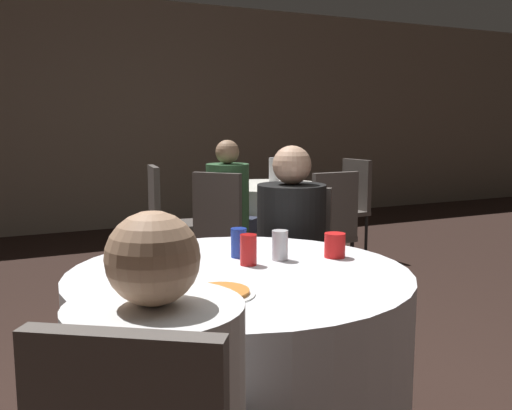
{
  "coord_description": "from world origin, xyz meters",
  "views": [
    {
      "loc": [
        -0.98,
        -1.97,
        1.32
      ],
      "look_at": [
        0.38,
        0.86,
        0.86
      ],
      "focal_mm": 40.0,
      "sensor_mm": 36.0,
      "label": 1
    }
  ],
  "objects_px": {
    "soda_can_silver": "(280,245)",
    "bottle_far": "(274,171)",
    "pizza_plate_near": "(220,293)",
    "chair_far_south": "(329,223)",
    "table_near": "(240,366)",
    "person_black_shirt": "(289,254)",
    "table_far": "(269,227)",
    "soda_can_red": "(248,250)",
    "chair_far_west": "(164,212)",
    "chair_near_northeast": "(295,257)",
    "soda_can_blue": "(239,243)",
    "chair_far_southwest": "(222,224)",
    "person_green_jacket": "(232,216)",
    "chair_far_east": "(350,199)"
  },
  "relations": [
    {
      "from": "chair_far_southwest",
      "to": "pizza_plate_near",
      "type": "relative_size",
      "value": 4.12
    },
    {
      "from": "person_green_jacket",
      "to": "soda_can_silver",
      "type": "xyz_separation_m",
      "value": [
        -0.64,
        -2.0,
        0.22
      ]
    },
    {
      "from": "chair_far_east",
      "to": "pizza_plate_near",
      "type": "distance_m",
      "value": 3.91
    },
    {
      "from": "bottle_far",
      "to": "soda_can_red",
      "type": "bearing_deg",
      "value": -119.39
    },
    {
      "from": "chair_far_west",
      "to": "chair_far_southwest",
      "type": "bearing_deg",
      "value": 24.4
    },
    {
      "from": "person_green_jacket",
      "to": "bottle_far",
      "type": "xyz_separation_m",
      "value": [
        0.63,
        0.51,
        0.28
      ]
    },
    {
      "from": "chair_far_south",
      "to": "bottle_far",
      "type": "height_order",
      "value": "bottle_far"
    },
    {
      "from": "chair_far_east",
      "to": "person_black_shirt",
      "type": "distance_m",
      "value": 2.69
    },
    {
      "from": "chair_near_northeast",
      "to": "soda_can_red",
      "type": "xyz_separation_m",
      "value": [
        -0.63,
        -0.74,
        0.26
      ]
    },
    {
      "from": "soda_can_red",
      "to": "soda_can_silver",
      "type": "xyz_separation_m",
      "value": [
        0.15,
        0.02,
        0.0
      ]
    },
    {
      "from": "table_far",
      "to": "pizza_plate_near",
      "type": "xyz_separation_m",
      "value": [
        -1.63,
        -2.85,
        0.39
      ]
    },
    {
      "from": "table_far",
      "to": "soda_can_blue",
      "type": "bearing_deg",
      "value": -119.57
    },
    {
      "from": "soda_can_red",
      "to": "table_near",
      "type": "bearing_deg",
      "value": -135.49
    },
    {
      "from": "chair_far_southwest",
      "to": "chair_near_northeast",
      "type": "bearing_deg",
      "value": -43.12
    },
    {
      "from": "chair_far_east",
      "to": "pizza_plate_near",
      "type": "xyz_separation_m",
      "value": [
        -2.57,
        -2.94,
        0.2
      ]
    },
    {
      "from": "bottle_far",
      "to": "chair_far_west",
      "type": "bearing_deg",
      "value": 172.69
    },
    {
      "from": "person_green_jacket",
      "to": "person_black_shirt",
      "type": "xyz_separation_m",
      "value": [
        -0.27,
        -1.4,
        0.02
      ]
    },
    {
      "from": "table_near",
      "to": "bottle_far",
      "type": "bearing_deg",
      "value": 60.09
    },
    {
      "from": "chair_far_east",
      "to": "chair_far_west",
      "type": "bearing_deg",
      "value": 83.37
    },
    {
      "from": "table_near",
      "to": "soda_can_blue",
      "type": "distance_m",
      "value": 0.49
    },
    {
      "from": "table_near",
      "to": "chair_near_northeast",
      "type": "distance_m",
      "value": 1.08
    },
    {
      "from": "chair_far_east",
      "to": "soda_can_silver",
      "type": "xyz_separation_m",
      "value": [
        -2.17,
        -2.6,
        0.26
      ]
    },
    {
      "from": "chair_far_west",
      "to": "pizza_plate_near",
      "type": "bearing_deg",
      "value": -5.48
    },
    {
      "from": "table_far",
      "to": "chair_far_east",
      "type": "height_order",
      "value": "chair_far_east"
    },
    {
      "from": "person_green_jacket",
      "to": "soda_can_red",
      "type": "bearing_deg",
      "value": -62.62
    },
    {
      "from": "table_near",
      "to": "soda_can_silver",
      "type": "relative_size",
      "value": 10.65
    },
    {
      "from": "soda_can_silver",
      "to": "bottle_far",
      "type": "distance_m",
      "value": 2.82
    },
    {
      "from": "table_far",
      "to": "soda_can_red",
      "type": "bearing_deg",
      "value": -118.56
    },
    {
      "from": "chair_far_east",
      "to": "chair_far_south",
      "type": "bearing_deg",
      "value": 132.92
    },
    {
      "from": "chair_near_northeast",
      "to": "chair_far_south",
      "type": "xyz_separation_m",
      "value": [
        0.77,
        0.85,
        0.0
      ]
    },
    {
      "from": "pizza_plate_near",
      "to": "table_far",
      "type": "bearing_deg",
      "value": 60.27
    },
    {
      "from": "chair_far_west",
      "to": "chair_far_southwest",
      "type": "xyz_separation_m",
      "value": [
        0.22,
        -0.75,
        0.0
      ]
    },
    {
      "from": "pizza_plate_near",
      "to": "chair_far_south",
      "type": "bearing_deg",
      "value": 49.11
    },
    {
      "from": "chair_near_northeast",
      "to": "person_green_jacket",
      "type": "height_order",
      "value": "person_green_jacket"
    },
    {
      "from": "chair_far_east",
      "to": "chair_far_west",
      "type": "relative_size",
      "value": 1.0
    },
    {
      "from": "chair_far_south",
      "to": "chair_far_southwest",
      "type": "xyz_separation_m",
      "value": [
        -0.73,
        0.32,
        0.0
      ]
    },
    {
      "from": "soda_can_blue",
      "to": "bottle_far",
      "type": "distance_m",
      "value": 2.78
    },
    {
      "from": "chair_far_south",
      "to": "chair_far_west",
      "type": "bearing_deg",
      "value": 130.44
    },
    {
      "from": "soda_can_blue",
      "to": "chair_far_southwest",
      "type": "bearing_deg",
      "value": 69.9
    },
    {
      "from": "person_black_shirt",
      "to": "bottle_far",
      "type": "height_order",
      "value": "person_black_shirt"
    },
    {
      "from": "person_green_jacket",
      "to": "soda_can_silver",
      "type": "distance_m",
      "value": 2.11
    },
    {
      "from": "table_near",
      "to": "person_black_shirt",
      "type": "height_order",
      "value": "person_black_shirt"
    },
    {
      "from": "chair_far_west",
      "to": "pizza_plate_near",
      "type": "distance_m",
      "value": 3.06
    },
    {
      "from": "chair_far_southwest",
      "to": "pizza_plate_near",
      "type": "height_order",
      "value": "chair_far_southwest"
    },
    {
      "from": "chair_near_northeast",
      "to": "soda_can_silver",
      "type": "distance_m",
      "value": 0.9
    },
    {
      "from": "soda_can_silver",
      "to": "chair_far_southwest",
      "type": "bearing_deg",
      "value": 74.7
    },
    {
      "from": "table_far",
      "to": "soda_can_red",
      "type": "relative_size",
      "value": 8.61
    },
    {
      "from": "chair_near_northeast",
      "to": "person_black_shirt",
      "type": "distance_m",
      "value": 0.17
    },
    {
      "from": "table_far",
      "to": "chair_far_southwest",
      "type": "bearing_deg",
      "value": -138.84
    },
    {
      "from": "chair_far_west",
      "to": "person_green_jacket",
      "type": "distance_m",
      "value": 0.73
    }
  ]
}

